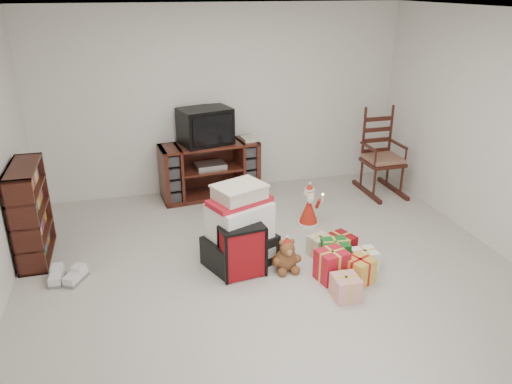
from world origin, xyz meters
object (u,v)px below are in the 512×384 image
(santa_figurine, at_px, (309,209))
(sneaker_pair, at_px, (66,277))
(mrs_claus_figurine, at_px, (234,227))
(gift_cluster, at_px, (343,260))
(tv_stand, at_px, (210,170))
(rocking_chair, at_px, (380,163))
(gift_pile, at_px, (240,231))
(red_suitcase, at_px, (243,251))
(bookshelf, at_px, (31,214))
(teddy_bear, at_px, (286,257))
(crt_television, at_px, (205,126))

(santa_figurine, height_order, sneaker_pair, santa_figurine)
(mrs_claus_figurine, xyz_separation_m, sneaker_pair, (-1.75, -0.26, -0.19))
(gift_cluster, bearing_deg, tv_stand, 112.87)
(rocking_chair, relative_size, santa_figurine, 2.27)
(mrs_claus_figurine, height_order, gift_cluster, mrs_claus_figurine)
(gift_pile, distance_m, red_suitcase, 0.27)
(bookshelf, height_order, teddy_bear, bookshelf)
(crt_television, bearing_deg, bookshelf, -165.52)
(tv_stand, distance_m, santa_figurine, 1.56)
(rocking_chair, height_order, gift_cluster, rocking_chair)
(mrs_claus_figurine, xyz_separation_m, crt_television, (-0.04, 1.52, 0.74))
(gift_pile, distance_m, teddy_bear, 0.54)
(tv_stand, bearing_deg, red_suitcase, -97.37)
(gift_cluster, bearing_deg, mrs_claus_figurine, 141.53)
(bookshelf, distance_m, red_suitcase, 2.25)
(teddy_bear, distance_m, santa_figurine, 1.10)
(teddy_bear, xyz_separation_m, gift_cluster, (0.55, -0.15, -0.03))
(teddy_bear, height_order, sneaker_pair, teddy_bear)
(rocking_chair, xyz_separation_m, teddy_bear, (-1.92, -1.70, -0.27))
(bookshelf, height_order, gift_cluster, bookshelf)
(red_suitcase, distance_m, teddy_bear, 0.47)
(gift_pile, bearing_deg, red_suitcase, -120.02)
(santa_figurine, bearing_deg, rocking_chair, 30.00)
(gift_pile, xyz_separation_m, teddy_bear, (0.42, -0.26, -0.22))
(tv_stand, distance_m, gift_pile, 1.86)
(tv_stand, relative_size, bookshelf, 1.32)
(rocking_chair, xyz_separation_m, gift_cluster, (-1.36, -1.85, -0.30))
(tv_stand, xyz_separation_m, gift_pile, (-0.02, -1.86, 0.00))
(bookshelf, xyz_separation_m, teddy_bear, (2.49, -0.96, -0.34))
(santa_figurine, xyz_separation_m, mrs_claus_figurine, (-0.99, -0.31, 0.04))
(red_suitcase, distance_m, sneaker_pair, 1.75)
(sneaker_pair, bearing_deg, bookshelf, 133.21)
(tv_stand, height_order, gift_cluster, tv_stand)
(gift_cluster, bearing_deg, gift_pile, 157.21)
(red_suitcase, bearing_deg, sneaker_pair, 161.33)
(bookshelf, height_order, crt_television, crt_television)
(bookshelf, distance_m, mrs_claus_figurine, 2.13)
(bookshelf, distance_m, crt_television, 2.41)
(santa_figurine, distance_m, gift_cluster, 1.08)
(tv_stand, height_order, red_suitcase, tv_stand)
(teddy_bear, relative_size, gift_cluster, 0.34)
(tv_stand, xyz_separation_m, teddy_bear, (0.40, -2.12, -0.22))
(santa_figurine, relative_size, mrs_claus_figurine, 0.85)
(teddy_bear, bearing_deg, gift_pile, 148.00)
(tv_stand, xyz_separation_m, sneaker_pair, (-1.75, -1.77, -0.33))
(gift_pile, relative_size, sneaker_pair, 2.27)
(rocking_chair, xyz_separation_m, sneaker_pair, (-4.07, -1.34, -0.37))
(bookshelf, height_order, red_suitcase, bookshelf)
(santa_figurine, bearing_deg, gift_pile, -146.38)
(bookshelf, bearing_deg, tv_stand, 29.19)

